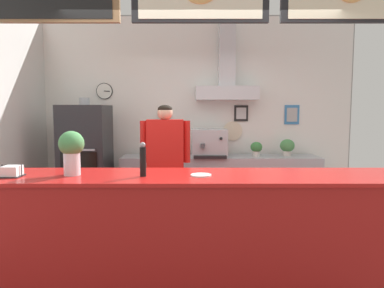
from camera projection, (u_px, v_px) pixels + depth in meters
name	position (u px, v px, depth m)	size (l,w,h in m)	color
ground_plane	(200.00, 276.00, 3.47)	(5.70, 5.70, 0.00)	#514C47
back_wall_assembly	(199.00, 110.00, 5.37)	(4.75, 2.38, 3.03)	gray
service_counter	(201.00, 237.00, 3.02)	(3.56, 0.72, 1.07)	#B21916
back_prep_counter	(220.00, 188.00, 5.22)	(2.85, 0.52, 0.94)	#A3A5AD
pizza_oven	(87.00, 166.00, 4.90)	(0.62, 0.66, 1.78)	#232326
shop_worker	(166.00, 170.00, 4.22)	(0.59, 0.24, 1.67)	#232328
espresso_machine	(210.00, 143.00, 5.13)	(0.51, 0.47, 0.40)	#B7BABF
potted_oregano	(257.00, 148.00, 5.13)	(0.17, 0.17, 0.21)	beige
potted_basil	(288.00, 146.00, 5.17)	(0.21, 0.21, 0.25)	beige
potted_thyme	(176.00, 148.00, 5.18)	(0.14, 0.14, 0.20)	#9E563D
potted_rosemary	(149.00, 148.00, 5.13)	(0.20, 0.20, 0.23)	#9E563D
basil_vase	(72.00, 151.00, 2.93)	(0.21, 0.21, 0.37)	silver
napkin_holder	(12.00, 172.00, 2.88)	(0.16, 0.16, 0.10)	#262628
condiment_plate	(201.00, 175.00, 2.92)	(0.17, 0.17, 0.01)	white
pepper_grinder	(143.00, 160.00, 2.88)	(0.05, 0.05, 0.28)	black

